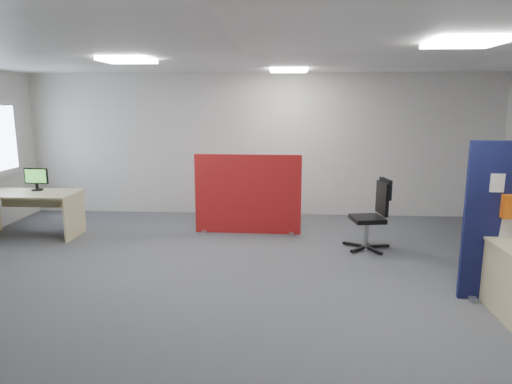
# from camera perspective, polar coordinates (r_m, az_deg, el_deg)

# --- Properties ---
(floor) EXTENTS (9.00, 9.00, 0.00)m
(floor) POSITION_cam_1_polar(r_m,az_deg,el_deg) (5.68, -1.27, -11.23)
(floor) COLOR #53555B
(floor) RESTS_ON ground
(ceiling) EXTENTS (9.00, 7.00, 0.02)m
(ceiling) POSITION_cam_1_polar(r_m,az_deg,el_deg) (5.27, -1.41, 17.02)
(ceiling) COLOR white
(ceiling) RESTS_ON wall_back
(wall_back) EXTENTS (9.00, 0.02, 2.70)m
(wall_back) POSITION_cam_1_polar(r_m,az_deg,el_deg) (8.78, 0.67, 5.87)
(wall_back) COLOR silver
(wall_back) RESTS_ON floor
(wall_front) EXTENTS (9.00, 0.02, 2.70)m
(wall_front) POSITION_cam_1_polar(r_m,az_deg,el_deg) (1.96, -10.53, -13.55)
(wall_front) COLOR silver
(wall_front) RESTS_ON floor
(ceiling_lights) EXTENTS (4.10, 4.10, 0.04)m
(ceiling_lights) POSITION_cam_1_polar(r_m,az_deg,el_deg) (5.92, 2.54, 16.09)
(ceiling_lights) COLOR white
(ceiling_lights) RESTS_ON ceiling
(red_divider) EXTENTS (1.77, 0.30, 1.32)m
(red_divider) POSITION_cam_1_polar(r_m,az_deg,el_deg) (7.54, -1.03, -0.37)
(red_divider) COLOR #A21519
(red_divider) RESTS_ON floor
(second_desk) EXTENTS (1.55, 0.78, 0.73)m
(second_desk) POSITION_cam_1_polar(r_m,az_deg,el_deg) (8.29, -26.37, -1.22)
(second_desk) COLOR beige
(second_desk) RESTS_ON floor
(monitor_second) EXTENTS (0.41, 0.18, 0.37)m
(monitor_second) POSITION_cam_1_polar(r_m,az_deg,el_deg) (8.32, -25.78, 1.57)
(monitor_second) COLOR black
(monitor_second) RESTS_ON second_desk
(office_chair) EXTENTS (0.69, 0.69, 1.04)m
(office_chair) POSITION_cam_1_polar(r_m,az_deg,el_deg) (6.96, 14.63, -2.22)
(office_chair) COLOR black
(office_chair) RESTS_ON floor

